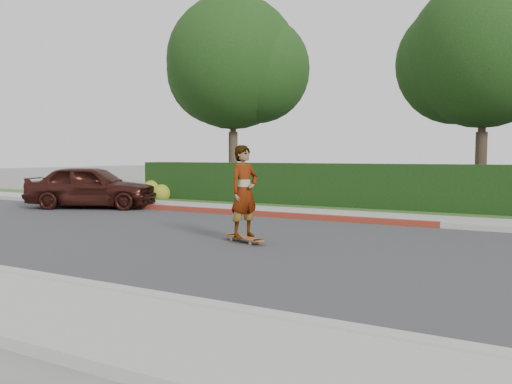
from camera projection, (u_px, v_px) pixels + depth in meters
ground at (348, 254)px, 8.98m from camera, size 120.00×120.00×0.00m
road at (349, 253)px, 8.98m from camera, size 60.00×8.00×0.01m
curb_near at (231, 312)px, 5.37m from camera, size 60.00×0.20×0.15m
sidewalk_near at (180, 341)px, 4.58m from camera, size 60.00×1.60×0.12m
curb_far at (399, 223)px, 12.58m from camera, size 60.00×0.20×0.15m
curb_red_section at (230, 212)px, 14.94m from camera, size 12.00×0.21×0.15m
sidewalk_far at (406, 219)px, 13.37m from camera, size 60.00×1.60×0.12m
planting_strip at (418, 213)px, 14.77m from camera, size 60.00×1.60×0.10m
hedge at (329, 186)px, 16.67m from camera, size 15.00×1.00×1.50m
flowering_shrub at (156, 192)px, 19.60m from camera, size 1.40×1.00×0.90m
tree_left at (235, 67)px, 19.78m from camera, size 5.99×5.21×8.00m
tree_center at (484, 57)px, 15.99m from camera, size 5.66×4.84×7.44m
skateboard at (244, 238)px, 10.07m from camera, size 1.16×0.66×0.11m
skateboarder at (244, 191)px, 10.00m from camera, size 0.63×0.78×1.85m
car_maroon at (92, 187)px, 16.73m from camera, size 4.58×3.25×1.45m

